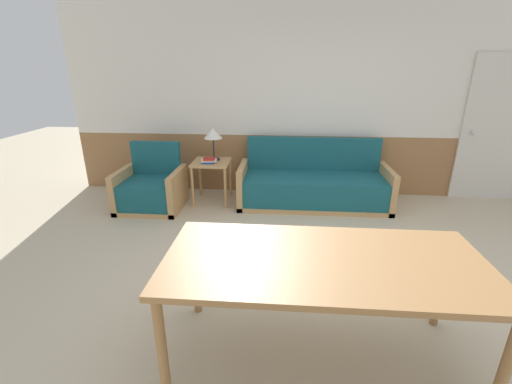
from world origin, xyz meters
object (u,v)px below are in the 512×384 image
couch (313,186)px  armchair (152,190)px  table_lamp (213,135)px  dining_table (324,269)px  side_table (212,169)px

couch → armchair: 2.25m
couch → table_lamp: (-1.41, 0.07, 0.69)m
table_lamp → dining_table: (1.25, -2.84, -0.26)m
armchair → table_lamp: size_ratio=1.90×
side_table → table_lamp: size_ratio=1.31×
dining_table → couch: bearing=86.6°
couch → table_lamp: bearing=177.1°
side_table → dining_table: bearing=-65.1°
dining_table → armchair: bearing=130.0°
couch → side_table: (-1.44, -0.02, 0.22)m
couch → table_lamp: table_lamp is taller
armchair → table_lamp: 1.14m
table_lamp → couch: bearing=-2.9°
dining_table → side_table: bearing=114.9°
couch → dining_table: bearing=-93.4°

